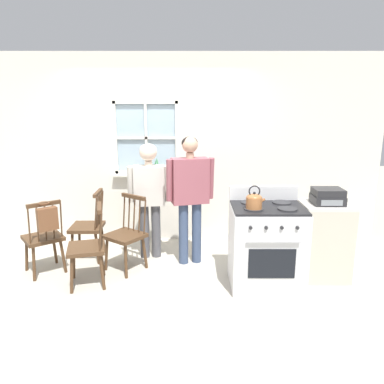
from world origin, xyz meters
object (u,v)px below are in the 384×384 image
at_px(chair_by_window, 44,239).
at_px(chair_near_stove, 126,236).
at_px(potted_plant, 157,169).
at_px(side_counter, 323,240).
at_px(kettle, 254,200).
at_px(handbag, 47,218).
at_px(person_teen_center, 190,188).
at_px(stereo, 328,196).
at_px(person_elderly_left, 149,189).
at_px(chair_center_cluster, 89,227).
at_px(chair_near_wall, 88,248).
at_px(stove, 266,245).

distance_m(chair_by_window, chair_near_stove, 0.98).
height_order(potted_plant, side_counter, potted_plant).
xyz_separation_m(kettle, handbag, (-2.29, 0.25, -0.28)).
relative_size(chair_by_window, person_teen_center, 0.57).
bearing_deg(chair_near_stove, potted_plant, 109.49).
bearing_deg(stereo, person_elderly_left, 163.87).
relative_size(chair_by_window, chair_center_cluster, 1.00).
xyz_separation_m(person_teen_center, handbag, (-1.61, -0.48, -0.24)).
bearing_deg(chair_near_wall, side_counter, 80.60).
relative_size(chair_by_window, chair_near_stove, 1.00).
xyz_separation_m(chair_by_window, kettle, (2.43, -0.44, 0.59)).
distance_m(chair_near_wall, handbag, 0.58).
height_order(handbag, stereo, stereo).
bearing_deg(person_teen_center, stove, -48.76).
xyz_separation_m(chair_by_window, stereo, (3.32, -0.13, 0.55)).
relative_size(chair_center_cluster, chair_near_stove, 1.00).
bearing_deg(chair_near_wall, handbag, -116.88).
height_order(person_teen_center, stove, person_teen_center).
height_order(chair_by_window, person_teen_center, person_teen_center).
xyz_separation_m(chair_near_stove, side_counter, (2.35, -0.21, 0.02)).
bearing_deg(handbag, chair_center_cluster, 64.81).
relative_size(kettle, stereo, 0.73).
distance_m(stove, stereo, 0.89).
xyz_separation_m(chair_center_cluster, kettle, (2.01, -0.86, 0.59)).
distance_m(chair_near_wall, stove, 2.00).
distance_m(chair_near_wall, chair_near_stove, 0.54).
bearing_deg(chair_center_cluster, chair_near_stove, 59.15).
bearing_deg(side_counter, chair_center_cluster, 169.74).
height_order(potted_plant, stereo, potted_plant).
bearing_deg(chair_by_window, person_teen_center, 152.12).
bearing_deg(handbag, side_counter, 1.47).
xyz_separation_m(kettle, side_counter, (0.89, 0.33, -0.57)).
relative_size(chair_near_wall, kettle, 3.72).
distance_m(chair_near_wall, potted_plant, 1.66).
bearing_deg(chair_center_cluster, stove, 70.76).
distance_m(potted_plant, handbag, 1.73).
bearing_deg(chair_near_wall, stove, 76.27).
bearing_deg(chair_by_window, person_elderly_left, 163.95).
height_order(chair_by_window, person_elderly_left, person_elderly_left).
relative_size(side_counter, stereo, 2.65).
bearing_deg(chair_by_window, chair_near_stove, 148.68).
bearing_deg(side_counter, chair_near_wall, -175.89).
relative_size(chair_center_cluster, potted_plant, 3.69).
relative_size(stove, kettle, 4.39).
relative_size(chair_by_window, kettle, 3.72).
distance_m(person_teen_center, handbag, 1.70).
relative_size(potted_plant, handbag, 0.81).
distance_m(person_teen_center, kettle, 1.00).
xyz_separation_m(kettle, potted_plant, (-1.16, 1.52, 0.07)).
distance_m(chair_center_cluster, stereo, 2.99).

